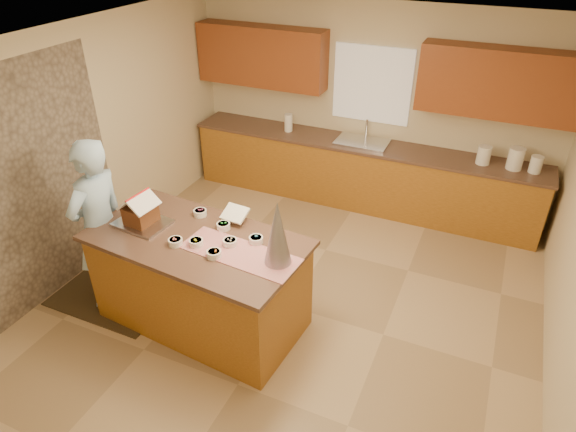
# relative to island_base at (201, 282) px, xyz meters

# --- Properties ---
(floor) EXTENTS (5.50, 5.50, 0.00)m
(floor) POSITION_rel_island_base_xyz_m (0.72, 0.53, -0.48)
(floor) COLOR tan
(floor) RESTS_ON ground
(ceiling) EXTENTS (5.50, 5.50, 0.00)m
(ceiling) POSITION_rel_island_base_xyz_m (0.72, 0.53, 2.22)
(ceiling) COLOR silver
(ceiling) RESTS_ON floor
(wall_back) EXTENTS (5.50, 5.50, 0.00)m
(wall_back) POSITION_rel_island_base_xyz_m (0.72, 3.28, 0.87)
(wall_back) COLOR beige
(wall_back) RESTS_ON floor
(wall_left) EXTENTS (5.50, 5.50, 0.00)m
(wall_left) POSITION_rel_island_base_xyz_m (-1.78, 0.53, 0.87)
(wall_left) COLOR beige
(wall_left) RESTS_ON floor
(stone_accent) EXTENTS (0.00, 2.50, 2.50)m
(stone_accent) POSITION_rel_island_base_xyz_m (-1.76, -0.27, 0.77)
(stone_accent) COLOR gray
(stone_accent) RESTS_ON wall_left
(window_curtain) EXTENTS (1.05, 0.03, 1.00)m
(window_curtain) POSITION_rel_island_base_xyz_m (0.72, 3.25, 1.17)
(window_curtain) COLOR white
(window_curtain) RESTS_ON wall_back
(back_counter_base) EXTENTS (4.80, 0.60, 0.88)m
(back_counter_base) POSITION_rel_island_base_xyz_m (0.72, 2.98, -0.04)
(back_counter_base) COLOR #A36421
(back_counter_base) RESTS_ON floor
(back_counter_top) EXTENTS (4.85, 0.63, 0.04)m
(back_counter_top) POSITION_rel_island_base_xyz_m (0.72, 2.98, 0.42)
(back_counter_top) COLOR brown
(back_counter_top) RESTS_ON back_counter_base
(upper_cabinet_left) EXTENTS (1.85, 0.35, 0.80)m
(upper_cabinet_left) POSITION_rel_island_base_xyz_m (-0.83, 3.10, 1.42)
(upper_cabinet_left) COLOR brown
(upper_cabinet_left) RESTS_ON wall_back
(upper_cabinet_right) EXTENTS (1.85, 0.35, 0.80)m
(upper_cabinet_right) POSITION_rel_island_base_xyz_m (2.27, 3.10, 1.42)
(upper_cabinet_right) COLOR brown
(upper_cabinet_right) RESTS_ON wall_back
(sink) EXTENTS (0.70, 0.45, 0.12)m
(sink) POSITION_rel_island_base_xyz_m (0.72, 2.98, 0.41)
(sink) COLOR silver
(sink) RESTS_ON back_counter_top
(faucet) EXTENTS (0.03, 0.03, 0.28)m
(faucet) POSITION_rel_island_base_xyz_m (0.72, 3.16, 0.58)
(faucet) COLOR silver
(faucet) RESTS_ON back_counter_top
(island_base) EXTENTS (2.06, 1.16, 0.97)m
(island_base) POSITION_rel_island_base_xyz_m (0.00, 0.00, 0.00)
(island_base) COLOR #A36421
(island_base) RESTS_ON floor
(island_top) EXTENTS (2.16, 1.26, 0.04)m
(island_top) POSITION_rel_island_base_xyz_m (0.00, 0.00, 0.51)
(island_top) COLOR brown
(island_top) RESTS_ON island_base
(table_runner) EXTENTS (1.13, 0.49, 0.01)m
(table_runner) POSITION_rel_island_base_xyz_m (0.49, -0.04, 0.53)
(table_runner) COLOR #A70B19
(table_runner) RESTS_ON island_top
(baking_tray) EXTENTS (0.54, 0.42, 0.03)m
(baking_tray) POSITION_rel_island_base_xyz_m (-0.61, -0.00, 0.54)
(baking_tray) COLOR silver
(baking_tray) RESTS_ON island_top
(cookbook) EXTENTS (0.26, 0.21, 0.10)m
(cookbook) POSITION_rel_island_base_xyz_m (0.20, 0.40, 0.63)
(cookbook) COLOR white
(cookbook) RESTS_ON island_top
(tinsel_tree) EXTENTS (0.26, 0.26, 0.60)m
(tinsel_tree) POSITION_rel_island_base_xyz_m (0.86, -0.02, 0.83)
(tinsel_tree) COLOR #B4B3C0
(tinsel_tree) RESTS_ON island_top
(rug) EXTENTS (1.26, 0.82, 0.01)m
(rug) POSITION_rel_island_base_xyz_m (-1.10, -0.12, -0.48)
(rug) COLOR black
(rug) RESTS_ON floor
(boy) EXTENTS (0.48, 0.70, 1.86)m
(boy) POSITION_rel_island_base_xyz_m (-1.05, -0.12, 0.46)
(boy) COLOR #AACFF1
(boy) RESTS_ON rug
(canister_a) EXTENTS (0.17, 0.17, 0.23)m
(canister_a) POSITION_rel_island_base_xyz_m (2.28, 2.98, 0.55)
(canister_a) COLOR white
(canister_a) RESTS_ON back_counter_top
(canister_b) EXTENTS (0.19, 0.19, 0.27)m
(canister_b) POSITION_rel_island_base_xyz_m (2.64, 2.98, 0.57)
(canister_b) COLOR white
(canister_b) RESTS_ON back_counter_top
(canister_c) EXTENTS (0.15, 0.15, 0.21)m
(canister_c) POSITION_rel_island_base_xyz_m (2.87, 2.98, 0.54)
(canister_c) COLOR white
(canister_c) RESTS_ON back_counter_top
(paper_towel) EXTENTS (0.11, 0.11, 0.25)m
(paper_towel) POSITION_rel_island_base_xyz_m (-0.37, 2.98, 0.56)
(paper_towel) COLOR white
(paper_towel) RESTS_ON back_counter_top
(gingerbread_house) EXTENTS (0.33, 0.33, 0.31)m
(gingerbread_house) POSITION_rel_island_base_xyz_m (-0.61, -0.00, 0.67)
(gingerbread_house) COLOR #552C16
(gingerbread_house) RESTS_ON baking_tray
(candy_bowls) EXTENTS (0.86, 0.68, 0.06)m
(candy_bowls) POSITION_rel_island_base_xyz_m (0.16, 0.06, 0.56)
(candy_bowls) COLOR teal
(candy_bowls) RESTS_ON island_top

